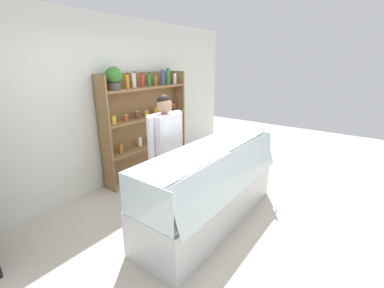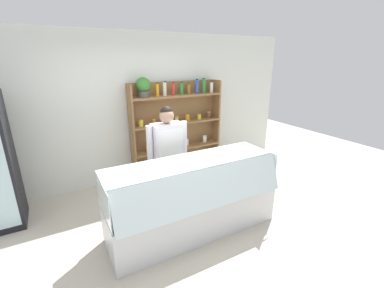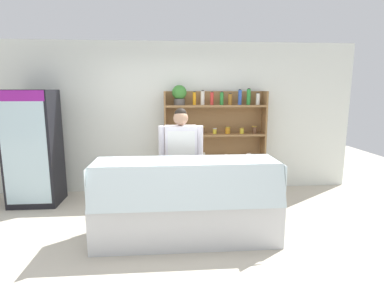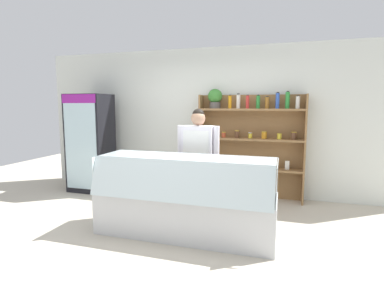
{
  "view_description": "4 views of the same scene",
  "coord_description": "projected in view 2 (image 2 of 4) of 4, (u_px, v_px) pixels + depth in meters",
  "views": [
    {
      "loc": [
        -2.34,
        -1.56,
        2.01
      ],
      "look_at": [
        0.52,
        0.54,
        0.87
      ],
      "focal_mm": 24.0,
      "sensor_mm": 36.0,
      "label": 1
    },
    {
      "loc": [
        -1.29,
        -2.61,
        2.25
      ],
      "look_at": [
        0.5,
        0.6,
        1.01
      ],
      "focal_mm": 24.0,
      "sensor_mm": 36.0,
      "label": 2
    },
    {
      "loc": [
        -0.03,
        -3.52,
        1.85
      ],
      "look_at": [
        0.29,
        0.53,
        1.12
      ],
      "focal_mm": 28.0,
      "sensor_mm": 36.0,
      "label": 3
    },
    {
      "loc": [
        1.34,
        -3.51,
        1.65
      ],
      "look_at": [
        0.12,
        0.49,
        1.11
      ],
      "focal_mm": 28.0,
      "sensor_mm": 36.0,
      "label": 4
    }
  ],
  "objects": [
    {
      "name": "ground_plane",
      "position": [
        182.0,
        233.0,
        3.47
      ],
      "size": [
        12.0,
        12.0,
        0.0
      ],
      "primitive_type": "plane",
      "color": "beige"
    },
    {
      "name": "back_wall",
      "position": [
        132.0,
        110.0,
        4.69
      ],
      "size": [
        6.8,
        0.1,
        2.7
      ],
      "primitive_type": "cube",
      "color": "silver",
      "rests_on": "ground"
    },
    {
      "name": "shelving_unit",
      "position": [
        173.0,
        121.0,
        4.95
      ],
      "size": [
        1.81,
        0.29,
        1.94
      ],
      "color": "olive",
      "rests_on": "ground"
    },
    {
      "name": "deli_display_case",
      "position": [
        193.0,
        210.0,
        3.45
      ],
      "size": [
        2.26,
        0.78,
        1.01
      ],
      "color": "silver",
      "rests_on": "ground"
    },
    {
      "name": "shop_clerk",
      "position": [
        168.0,
        150.0,
        3.83
      ],
      "size": [
        0.64,
        0.25,
        1.6
      ],
      "color": "#4C4233",
      "rests_on": "ground"
    }
  ]
}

